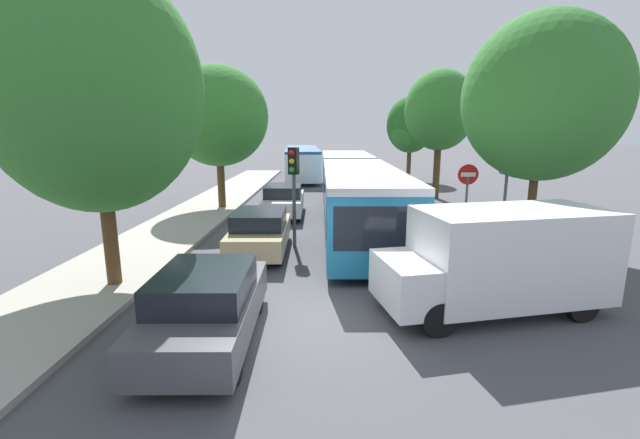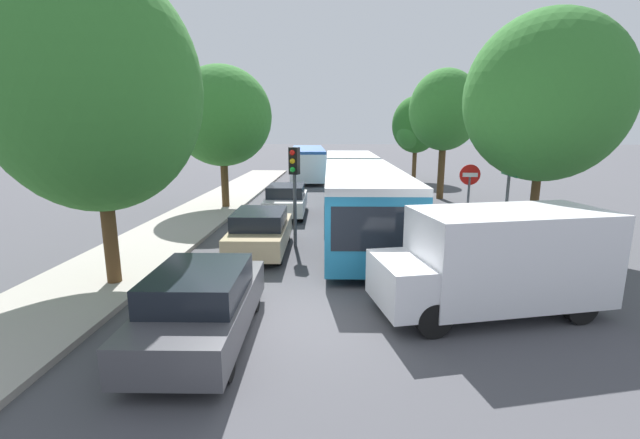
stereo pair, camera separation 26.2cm
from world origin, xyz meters
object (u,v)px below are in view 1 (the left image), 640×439
object	(u,v)px
tree_right_far	(410,126)
queued_car_graphite	(206,306)
traffic_light	(294,174)
tree_right_near	(543,98)
articulated_bus	(353,186)
tree_left_mid	(219,119)
queued_car_tan	(260,232)
tree_right_mid	(440,110)
no_entry_sign	(467,192)
tree_left_near	(94,88)
queued_car_white	(284,200)
direction_sign_post	(507,173)
city_bus_rear	(302,161)
white_van	(501,258)

from	to	relation	value
tree_right_far	queued_car_graphite	bearing A→B (deg)	-107.86
traffic_light	tree_right_near	size ratio (longest dim) A/B	0.45
articulated_bus	tree_left_mid	bearing A→B (deg)	-109.97
queued_car_tan	tree_right_near	world-z (taller)	tree_right_near
traffic_light	tree_right_far	size ratio (longest dim) A/B	0.53
queued_car_tan	tree_right_mid	distance (m)	14.78
no_entry_sign	tree_right_near	distance (m)	3.69
queued_car_tan	tree_left_mid	bearing A→B (deg)	20.72
articulated_bus	tree_left_near	world-z (taller)	tree_left_near
queued_car_graphite	queued_car_white	size ratio (longest dim) A/B	1.01
direction_sign_post	tree_left_near	bearing A→B (deg)	22.00
tree_left_mid	tree_right_mid	distance (m)	12.17
city_bus_rear	white_van	bearing A→B (deg)	-171.15
traffic_light	tree_right_far	distance (m)	20.38
queued_car_tan	tree_left_near	bearing A→B (deg)	133.56
direction_sign_post	tree_right_far	bearing A→B (deg)	-88.26
city_bus_rear	direction_sign_post	size ratio (longest dim) A/B	3.20
traffic_light	tree_left_mid	size ratio (longest dim) A/B	0.49
city_bus_rear	white_van	xyz separation A→B (m)	(6.04, -25.68, -0.17)
tree_left_near	tree_right_near	distance (m)	12.79
no_entry_sign	articulated_bus	bearing A→B (deg)	-138.75
direction_sign_post	tree_left_mid	bearing A→B (deg)	-28.69
white_van	traffic_light	distance (m)	7.33
queued_car_tan	tree_right_near	bearing A→B (deg)	-87.75
white_van	direction_sign_post	xyz separation A→B (m)	(2.14, 5.30, 1.33)
traffic_light	tree_right_mid	size ratio (longest dim) A/B	0.47
queued_car_white	direction_sign_post	bearing A→B (deg)	-124.54
tree_right_near	traffic_light	bearing A→B (deg)	178.55
articulated_bus	white_van	xyz separation A→B (m)	(2.73, -9.85, -0.26)
direction_sign_post	tree_left_near	distance (m)	12.37
direction_sign_post	tree_right_mid	xyz separation A→B (m)	(0.23, 10.47, 2.42)
tree_left_mid	traffic_light	bearing A→B (deg)	-58.35
traffic_light	tree_left_mid	world-z (taller)	tree_left_mid
queued_car_white	articulated_bus	bearing A→B (deg)	-103.42
articulated_bus	queued_car_white	xyz separation A→B (m)	(-3.21, 0.67, -0.77)
traffic_light	city_bus_rear	bearing A→B (deg)	-157.89
no_entry_sign	tree_left_near	size ratio (longest dim) A/B	0.36
tree_right_near	tree_left_near	bearing A→B (deg)	-162.37
city_bus_rear	direction_sign_post	bearing A→B (deg)	-162.52
city_bus_rear	traffic_light	size ratio (longest dim) A/B	3.38
articulated_bus	queued_car_white	bearing A→B (deg)	-103.07
queued_car_graphite	tree_left_mid	world-z (taller)	tree_left_mid
white_van	tree_right_mid	xyz separation A→B (m)	(2.37, 15.77, 3.74)
white_van	traffic_light	world-z (taller)	traffic_light
articulated_bus	tree_right_near	bearing A→B (deg)	48.12
traffic_light	tree_right_mid	world-z (taller)	tree_right_mid
queued_car_white	tree_left_mid	distance (m)	5.17
city_bus_rear	tree_right_far	bearing A→B (deg)	-104.51
tree_right_far	white_van	bearing A→B (deg)	-95.25
city_bus_rear	tree_left_mid	size ratio (longest dim) A/B	1.64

